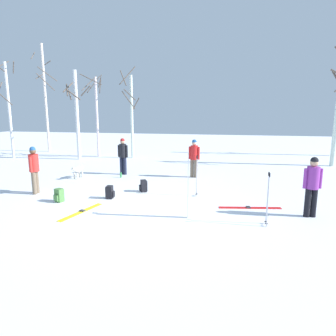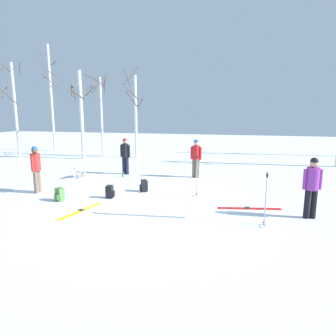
# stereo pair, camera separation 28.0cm
# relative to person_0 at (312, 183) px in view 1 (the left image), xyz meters

# --- Properties ---
(ground_plane) EXTENTS (60.00, 60.00, 0.00)m
(ground_plane) POSITION_rel_person_0_xyz_m (-4.90, -0.29, -0.98)
(ground_plane) COLOR white
(person_0) EXTENTS (0.51, 0.34, 1.72)m
(person_0) POSITION_rel_person_0_xyz_m (0.00, 0.00, 0.00)
(person_0) COLOR black
(person_0) RESTS_ON ground_plane
(person_1) EXTENTS (0.51, 0.34, 1.72)m
(person_1) POSITION_rel_person_0_xyz_m (-3.84, 4.42, 0.00)
(person_1) COLOR #72604C
(person_1) RESTS_ON ground_plane
(person_2) EXTENTS (0.51, 0.34, 1.72)m
(person_2) POSITION_rel_person_0_xyz_m (-7.19, 4.35, 0.00)
(person_2) COLOR #1E2338
(person_2) RESTS_ON ground_plane
(person_3) EXTENTS (0.34, 0.52, 1.72)m
(person_3) POSITION_rel_person_0_xyz_m (-9.13, 0.54, 0.00)
(person_3) COLOR #72604C
(person_3) RESTS_ON ground_plane
(dog) EXTENTS (0.27, 0.90, 0.57)m
(dog) POSITION_rel_person_0_xyz_m (-8.88, 3.13, -0.59)
(dog) COLOR beige
(dog) RESTS_ON ground_plane
(ski_pair_planted_0) EXTENTS (0.06, 0.26, 1.86)m
(ski_pair_planted_0) POSITION_rel_person_0_xyz_m (-3.37, -0.86, -0.06)
(ski_pair_planted_0) COLOR white
(ski_pair_planted_0) RESTS_ON ground_plane
(ski_pair_lying_0) EXTENTS (0.59, 1.75, 0.05)m
(ski_pair_lying_0) POSITION_rel_person_0_xyz_m (-6.53, -0.99, -0.97)
(ski_pair_lying_0) COLOR yellow
(ski_pair_lying_0) RESTS_ON ground_plane
(ski_pair_lying_1) EXTENTS (1.91, 0.50, 0.05)m
(ski_pair_lying_1) POSITION_rel_person_0_xyz_m (-1.61, 0.43, -0.97)
(ski_pair_lying_1) COLOR red
(ski_pair_lying_1) RESTS_ON ground_plane
(ski_poles_0) EXTENTS (0.07, 0.25, 1.41)m
(ski_poles_0) POSITION_rel_person_0_xyz_m (-1.28, -0.93, -0.23)
(ski_poles_0) COLOR #B2B2BC
(ski_poles_0) RESTS_ON ground_plane
(ski_poles_1) EXTENTS (0.07, 0.20, 1.44)m
(ski_poles_1) POSITION_rel_person_0_xyz_m (-3.38, 1.42, -0.21)
(ski_poles_1) COLOR #B2B2BC
(ski_poles_1) RESTS_ON ground_plane
(backpack_0) EXTENTS (0.30, 0.28, 0.44)m
(backpack_0) POSITION_rel_person_0_xyz_m (-6.25, 0.50, -0.77)
(backpack_0) COLOR black
(backpack_0) RESTS_ON ground_plane
(backpack_1) EXTENTS (0.32, 0.34, 0.44)m
(backpack_1) POSITION_rel_person_0_xyz_m (-7.74, -0.19, -0.77)
(backpack_1) COLOR #4C7F3F
(backpack_1) RESTS_ON ground_plane
(backpack_2) EXTENTS (0.34, 0.32, 0.44)m
(backpack_2) POSITION_rel_person_0_xyz_m (-5.37, 1.58, -0.77)
(backpack_2) COLOR black
(backpack_2) RESTS_ON ground_plane
(water_bottle_0) EXTENTS (0.08, 0.08, 0.26)m
(water_bottle_0) POSITION_rel_person_0_xyz_m (-7.06, 3.68, -0.86)
(water_bottle_0) COLOR green
(water_bottle_0) RESTS_ON ground_plane
(birch_tree_0) EXTENTS (1.51, 1.47, 6.09)m
(birch_tree_0) POSITION_rel_person_0_xyz_m (-15.91, 7.72, 2.19)
(birch_tree_0) COLOR silver
(birch_tree_0) RESTS_ON ground_plane
(birch_tree_1) EXTENTS (1.79, 1.46, 7.62)m
(birch_tree_1) POSITION_rel_person_0_xyz_m (-15.47, 10.94, 3.01)
(birch_tree_1) COLOR silver
(birch_tree_1) RESTS_ON ground_plane
(birch_tree_2) EXTENTS (1.65, 1.65, 5.35)m
(birch_tree_2) POSITION_rel_person_0_xyz_m (-11.48, 8.05, 1.86)
(birch_tree_2) COLOR silver
(birch_tree_2) RESTS_ON ground_plane
(birch_tree_3) EXTENTS (1.56, 1.57, 5.26)m
(birch_tree_3) POSITION_rel_person_0_xyz_m (-10.84, 9.47, 1.86)
(birch_tree_3) COLOR silver
(birch_tree_3) RESTS_ON ground_plane
(birch_tree_4) EXTENTS (1.30, 1.54, 5.74)m
(birch_tree_4) POSITION_rel_person_0_xyz_m (-8.41, 9.28, 1.81)
(birch_tree_4) COLOR silver
(birch_tree_4) RESTS_ON ground_plane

